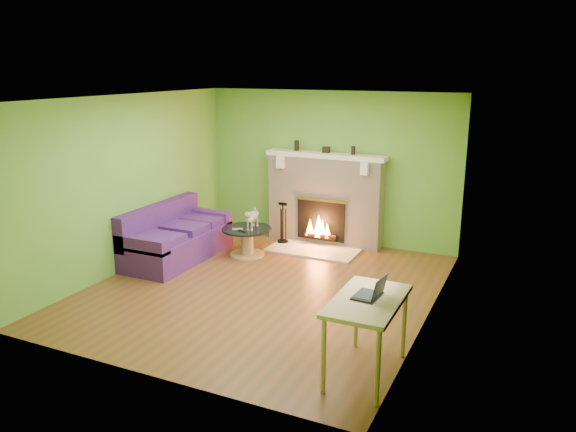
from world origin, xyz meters
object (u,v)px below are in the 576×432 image
desk (367,308)px  cat (252,218)px  coffee_table (247,240)px  sofa (175,238)px

desk → cat: 3.90m
desk → coffee_table: bearing=136.5°
sofa → coffee_table: (0.96, 0.62, -0.07)m
desk → cat: (-2.76, 2.75, -0.09)m
desk → cat: desk is taller
coffee_table → desk: bearing=-43.5°
sofa → desk: sofa is taller
sofa → cat: (1.04, 0.67, 0.29)m
sofa → desk: 4.35m
sofa → desk: (3.81, -2.08, 0.37)m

